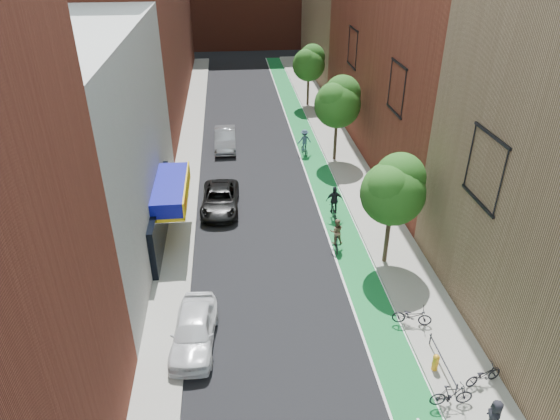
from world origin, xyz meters
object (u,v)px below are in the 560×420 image
object	(u,v)px
parked_car_black	(220,199)
cyclist_lane_far	(304,143)
cyclist_lane_near	(336,237)
parked_car_silver	(225,139)
parked_car_white	(194,330)
cyclist_lane_mid	(334,206)
fire_hydrant	(436,362)
pedestrian	(494,417)

from	to	relation	value
parked_car_black	cyclist_lane_far	world-z (taller)	cyclist_lane_far
parked_car_black	cyclist_lane_near	xyz separation A→B (m)	(6.65, -5.40, 0.08)
parked_car_silver	cyclist_lane_far	bearing A→B (deg)	-17.02
parked_car_silver	cyclist_lane_near	xyz separation A→B (m)	(6.20, -15.90, -0.01)
parked_car_white	cyclist_lane_mid	bearing A→B (deg)	55.36
cyclist_lane_far	cyclist_lane_mid	bearing A→B (deg)	79.95
cyclist_lane_near	cyclist_lane_mid	bearing A→B (deg)	-93.85
parked_car_silver	fire_hydrant	xyz separation A→B (m)	(8.46, -25.41, -0.23)
cyclist_lane_near	cyclist_lane_far	distance (m)	13.87
parked_car_black	cyclist_lane_far	size ratio (longest dim) A/B	2.45
cyclist_lane_mid	fire_hydrant	xyz separation A→B (m)	(1.68, -12.99, -0.32)
parked_car_white	cyclist_lane_mid	world-z (taller)	cyclist_lane_mid
parked_car_silver	cyclist_lane_mid	world-z (taller)	cyclist_lane_mid
pedestrian	cyclist_lane_mid	bearing A→B (deg)	-155.92
parked_car_white	cyclist_lane_far	size ratio (longest dim) A/B	2.18
parked_car_black	cyclist_lane_near	bearing A→B (deg)	-36.37
cyclist_lane_mid	cyclist_lane_far	distance (m)	10.39
parked_car_white	parked_car_silver	bearing A→B (deg)	90.52
parked_car_white	parked_car_silver	xyz separation A→B (m)	(1.60, 22.69, 0.02)
parked_car_white	fire_hydrant	bearing A→B (deg)	-10.53
parked_car_white	cyclist_lane_near	xyz separation A→B (m)	(7.80, 6.79, 0.02)
parked_car_silver	parked_car_black	bearing A→B (deg)	-91.86
parked_car_black	fire_hydrant	world-z (taller)	parked_car_black
parked_car_white	cyclist_lane_mid	distance (m)	13.27
parked_car_silver	parked_car_white	bearing A→B (deg)	-93.44
cyclist_lane_far	parked_car_silver	bearing A→B (deg)	-29.77
cyclist_lane_near	fire_hydrant	xyz separation A→B (m)	(2.26, -9.50, -0.22)
parked_car_white	pedestrian	xyz separation A→B (m)	(10.99, -5.81, 0.16)
cyclist_lane_near	pedestrian	bearing A→B (deg)	109.84
parked_car_black	pedestrian	bearing A→B (deg)	-58.65
parked_car_black	fire_hydrant	xyz separation A→B (m)	(8.91, -14.90, -0.14)
cyclist_lane_mid	cyclist_lane_far	bearing A→B (deg)	-86.21
cyclist_lane_far	pedestrian	bearing A→B (deg)	84.27
parked_car_silver	cyclist_lane_far	xyz separation A→B (m)	(6.40, -2.03, 0.19)
parked_car_black	pedestrian	xyz separation A→B (m)	(9.84, -18.00, 0.22)
pedestrian	cyclist_lane_near	bearing A→B (deg)	-150.91
parked_car_white	parked_car_black	xyz separation A→B (m)	(1.15, 12.19, -0.07)
parked_car_black	pedestrian	size ratio (longest dim) A/B	3.27
cyclist_lane_near	pedestrian	xyz separation A→B (m)	(3.19, -12.60, 0.14)
cyclist_lane_near	cyclist_lane_far	world-z (taller)	cyclist_lane_far
parked_car_black	parked_car_silver	world-z (taller)	parked_car_silver
parked_car_silver	cyclist_lane_far	size ratio (longest dim) A/B	2.33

